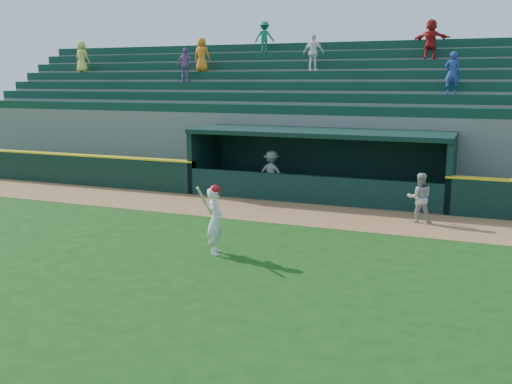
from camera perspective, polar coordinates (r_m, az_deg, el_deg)
ground at (r=14.06m, az=-2.44°, el=-6.37°), size 120.00×120.00×0.00m
warning_track at (r=18.48m, az=3.81°, el=-2.12°), size 40.00×3.00×0.01m
field_wall_left at (r=26.11m, az=-21.43°, el=2.35°), size 15.50×0.30×1.20m
wall_stripe_left at (r=26.03m, az=-21.53°, el=3.72°), size 15.50×0.32×0.06m
dugout_player_front at (r=17.82m, az=16.03°, el=-0.56°), size 0.85×0.73×1.51m
dugout_player_inside at (r=21.21m, az=1.58°, el=1.91°), size 1.13×0.70×1.68m
dugout at (r=21.16m, az=6.47°, el=3.25°), size 9.40×2.80×2.46m
stands at (r=25.47m, az=9.30°, el=6.84°), size 34.50×6.25×7.45m
batter_at_plate at (r=14.03m, az=-4.09°, el=-2.74°), size 0.57×0.82×1.75m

